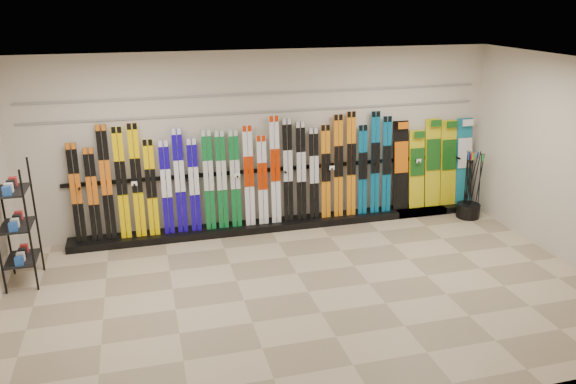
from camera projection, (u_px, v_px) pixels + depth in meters
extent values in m
plane|color=gray|center=(308.00, 292.00, 7.62)|extent=(8.00, 8.00, 0.00)
plane|color=beige|center=(266.00, 141.00, 9.41)|extent=(8.00, 0.00, 8.00)
plane|color=beige|center=(574.00, 164.00, 8.11)|extent=(0.00, 5.00, 5.00)
plane|color=silver|center=(311.00, 67.00, 6.63)|extent=(8.00, 8.00, 0.00)
cube|color=black|center=(282.00, 224.00, 9.73)|extent=(8.00, 0.40, 0.12)
cube|color=black|center=(76.00, 194.00, 8.66)|extent=(0.17, 0.16, 1.59)
cube|color=black|center=(93.00, 195.00, 8.73)|extent=(0.17, 0.15, 1.50)
cube|color=black|center=(106.00, 183.00, 8.75)|extent=(0.17, 0.18, 1.84)
cube|color=#F0C400|center=(122.00, 184.00, 8.81)|extent=(0.17, 0.18, 1.79)
cube|color=#F0C400|center=(137.00, 181.00, 8.86)|extent=(0.17, 0.18, 1.83)
cube|color=#F0C400|center=(151.00, 188.00, 8.95)|extent=(0.17, 0.16, 1.56)
cube|color=#130592|center=(166.00, 188.00, 9.01)|extent=(0.17, 0.15, 1.53)
cube|color=#130592|center=(180.00, 181.00, 9.04)|extent=(0.17, 0.17, 1.71)
cube|color=#130592|center=(194.00, 185.00, 9.12)|extent=(0.17, 0.15, 1.54)
cube|color=#0C6529|center=(209.00, 181.00, 9.16)|extent=(0.17, 0.16, 1.66)
cube|color=#0C6529|center=(222.00, 180.00, 9.22)|extent=(0.17, 0.16, 1.64)
cube|color=#0C6529|center=(235.00, 179.00, 9.27)|extent=(0.17, 0.16, 1.63)
cube|color=silver|center=(249.00, 176.00, 9.32)|extent=(0.17, 0.17, 1.69)
cube|color=silver|center=(262.00, 180.00, 9.40)|extent=(0.17, 0.15, 1.51)
cube|color=silver|center=(275.00, 170.00, 9.42)|extent=(0.17, 0.18, 1.83)
cube|color=black|center=(288.00, 171.00, 9.48)|extent=(0.17, 0.17, 1.77)
cube|color=black|center=(301.00, 172.00, 9.54)|extent=(0.17, 0.17, 1.71)
cube|color=black|center=(314.00, 174.00, 9.61)|extent=(0.17, 0.16, 1.59)
cube|color=orange|center=(326.00, 172.00, 9.66)|extent=(0.17, 0.16, 1.63)
cube|color=orange|center=(338.00, 166.00, 9.70)|extent=(0.17, 0.18, 1.79)
cube|color=orange|center=(351.00, 164.00, 9.75)|extent=(0.17, 0.18, 1.83)
cube|color=#06537C|center=(363.00, 170.00, 9.83)|extent=(0.17, 0.16, 1.59)
cube|color=#06537C|center=(375.00, 163.00, 9.86)|extent=(0.17, 0.18, 1.81)
cube|color=#06537C|center=(387.00, 165.00, 9.93)|extent=(0.17, 0.17, 1.71)
cube|color=black|center=(401.00, 166.00, 10.07)|extent=(0.29, 0.25, 1.60)
cube|color=gold|center=(417.00, 169.00, 10.17)|extent=(0.30, 0.22, 1.42)
cube|color=gold|center=(433.00, 163.00, 10.23)|extent=(0.30, 0.25, 1.60)
cube|color=gold|center=(448.00, 163.00, 10.31)|extent=(0.31, 0.24, 1.56)
cube|color=#14728C|center=(464.00, 161.00, 10.39)|extent=(0.32, 0.24, 1.58)
cube|color=black|center=(17.00, 225.00, 7.61)|extent=(0.40, 0.60, 1.72)
cylinder|color=black|center=(468.00, 211.00, 10.16)|extent=(0.41, 0.41, 0.25)
cylinder|color=black|center=(468.00, 185.00, 10.00)|extent=(0.03, 0.15, 1.17)
cylinder|color=black|center=(469.00, 185.00, 10.00)|extent=(0.08, 0.15, 1.17)
cylinder|color=black|center=(474.00, 183.00, 10.09)|extent=(0.16, 0.06, 1.17)
cylinder|color=black|center=(479.00, 186.00, 9.94)|extent=(0.03, 0.09, 1.18)
cylinder|color=black|center=(471.00, 184.00, 10.06)|extent=(0.14, 0.08, 1.17)
cylinder|color=black|center=(470.00, 185.00, 10.03)|extent=(0.14, 0.12, 1.17)
cylinder|color=black|center=(467.00, 184.00, 10.07)|extent=(0.06, 0.04, 1.18)
cylinder|color=black|center=(471.00, 186.00, 9.98)|extent=(0.03, 0.05, 1.18)
cylinder|color=black|center=(479.00, 185.00, 10.00)|extent=(0.04, 0.10, 1.18)
cylinder|color=black|center=(467.00, 184.00, 10.08)|extent=(0.05, 0.12, 1.18)
cylinder|color=black|center=(465.00, 185.00, 10.00)|extent=(0.12, 0.12, 1.17)
cylinder|color=black|center=(467.00, 182.00, 10.15)|extent=(0.07, 0.09, 1.18)
cube|color=gray|center=(265.00, 112.00, 9.22)|extent=(7.60, 0.02, 0.03)
cube|color=gray|center=(265.00, 93.00, 9.12)|extent=(7.60, 0.02, 0.03)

